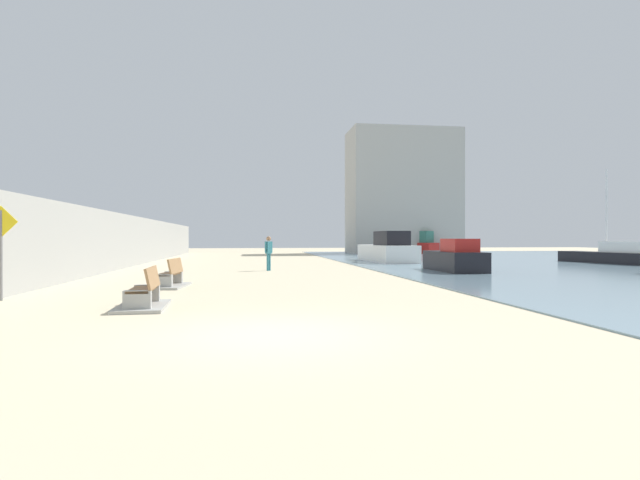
% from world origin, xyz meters
% --- Properties ---
extents(ground_plane, '(120.00, 120.00, 0.00)m').
position_xyz_m(ground_plane, '(0.00, 18.00, 0.00)').
color(ground_plane, beige).
extents(seawall, '(0.80, 64.00, 2.99)m').
position_xyz_m(seawall, '(-7.50, 18.00, 1.50)').
color(seawall, '#9E9E99').
rests_on(seawall, ground).
extents(bench_near, '(1.18, 2.14, 0.98)m').
position_xyz_m(bench_near, '(-2.85, 3.76, 0.23)').
color(bench_near, '#9E9E99').
rests_on(bench_near, ground).
extents(bench_far, '(1.31, 2.20, 0.98)m').
position_xyz_m(bench_far, '(-3.04, 8.98, 0.23)').
color(bench_far, '#9E9E99').
rests_on(bench_far, ground).
extents(person_walking, '(0.41, 0.39, 1.77)m').
position_xyz_m(person_walking, '(0.64, 17.31, 1.04)').
color(person_walking, teal).
rests_on(person_walking, ground).
extents(boat_outer, '(2.63, 7.11, 2.11)m').
position_xyz_m(boat_outer, '(9.18, 25.40, 0.83)').
color(boat_outer, white).
rests_on(boat_outer, water_bay).
extents(boat_distant, '(2.61, 7.86, 6.16)m').
position_xyz_m(boat_distant, '(22.83, 20.70, 0.59)').
color(boat_distant, black).
rests_on(boat_distant, water_bay).
extents(boat_nearest, '(3.35, 5.07, 5.49)m').
position_xyz_m(boat_nearest, '(17.82, 43.73, 0.93)').
color(boat_nearest, red).
rests_on(boat_nearest, water_bay).
extents(boat_far_right, '(1.84, 4.48, 1.60)m').
position_xyz_m(boat_far_right, '(9.77, 15.18, 0.66)').
color(boat_far_right, black).
rests_on(boat_far_right, water_bay).
extents(pedestrian_sign, '(0.85, 0.08, 2.53)m').
position_xyz_m(pedestrian_sign, '(-6.88, 5.73, 1.57)').
color(pedestrian_sign, slate).
rests_on(pedestrian_sign, ground).
extents(harbor_building, '(12.00, 6.00, 13.66)m').
position_xyz_m(harbor_building, '(16.67, 46.00, 6.83)').
color(harbor_building, '#ADAAA3').
rests_on(harbor_building, ground).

